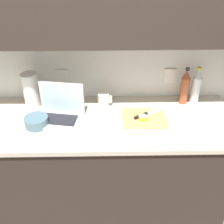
# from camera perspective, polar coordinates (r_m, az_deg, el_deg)

# --- Properties ---
(ground_plane) EXTENTS (12.00, 12.00, 0.00)m
(ground_plane) POSITION_cam_1_polar(r_m,az_deg,el_deg) (2.61, -3.24, -18.23)
(ground_plane) COLOR #564C47
(ground_plane) RESTS_ON ground
(wall_back) EXTENTS (5.20, 0.38, 2.60)m
(wall_back) POSITION_cam_1_polar(r_m,az_deg,el_deg) (1.93, -4.56, 18.80)
(wall_back) COLOR white
(wall_back) RESTS_ON ground_plane
(counter_unit) EXTENTS (2.03, 0.66, 0.91)m
(counter_unit) POSITION_cam_1_polar(r_m,az_deg,el_deg) (2.27, -4.07, -10.90)
(counter_unit) COLOR #332823
(counter_unit) RESTS_ON ground_plane
(laptop) EXTENTS (0.34, 0.28, 0.25)m
(laptop) POSITION_cam_1_polar(r_m,az_deg,el_deg) (2.00, -10.49, 0.17)
(laptop) COLOR silver
(laptop) RESTS_ON counter_unit
(cutting_board) EXTENTS (0.31, 0.25, 0.01)m
(cutting_board) POSITION_cam_1_polar(r_m,az_deg,el_deg) (2.00, 6.50, -1.25)
(cutting_board) COLOR tan
(cutting_board) RESTS_ON counter_unit
(knife) EXTENTS (0.24, 0.17, 0.02)m
(knife) POSITION_cam_1_polar(r_m,az_deg,el_deg) (2.02, 6.60, -0.50)
(knife) COLOR silver
(knife) RESTS_ON cutting_board
(lemon_half_cut) EXTENTS (0.06, 0.06, 0.03)m
(lemon_half_cut) POSITION_cam_1_polar(r_m,az_deg,el_deg) (1.97, 6.30, -1.17)
(lemon_half_cut) COLOR yellow
(lemon_half_cut) RESTS_ON cutting_board
(bottle_green_soda) EXTENTS (0.06, 0.06, 0.29)m
(bottle_green_soda) POSITION_cam_1_polar(r_m,az_deg,el_deg) (2.18, 14.56, 4.91)
(bottle_green_soda) COLOR #A34C2D
(bottle_green_soda) RESTS_ON counter_unit
(bottle_oil_tall) EXTENTS (0.07, 0.07, 0.29)m
(bottle_oil_tall) POSITION_cam_1_polar(r_m,az_deg,el_deg) (2.20, 16.72, 4.93)
(bottle_oil_tall) COLOR silver
(bottle_oil_tall) RESTS_ON counter_unit
(measuring_cup) EXTENTS (0.11, 0.09, 0.11)m
(measuring_cup) POSITION_cam_1_polar(r_m,az_deg,el_deg) (2.10, -1.69, 2.47)
(measuring_cup) COLOR silver
(measuring_cup) RESTS_ON counter_unit
(bowl_white) EXTENTS (0.16, 0.16, 0.07)m
(bowl_white) POSITION_cam_1_polar(r_m,az_deg,el_deg) (1.97, -15.10, -1.89)
(bowl_white) COLOR slate
(bowl_white) RESTS_ON counter_unit
(paper_towel_roll) EXTENTS (0.12, 0.12, 0.26)m
(paper_towel_roll) POSITION_cam_1_polar(r_m,az_deg,el_deg) (2.16, -16.11, 4.30)
(paper_towel_roll) COLOR white
(paper_towel_roll) RESTS_ON counter_unit
(dish_towel) EXTENTS (0.23, 0.17, 0.02)m
(dish_towel) POSITION_cam_1_polar(r_m,az_deg,el_deg) (1.80, -6.96, -5.55)
(dish_towel) COLOR silver
(dish_towel) RESTS_ON counter_unit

